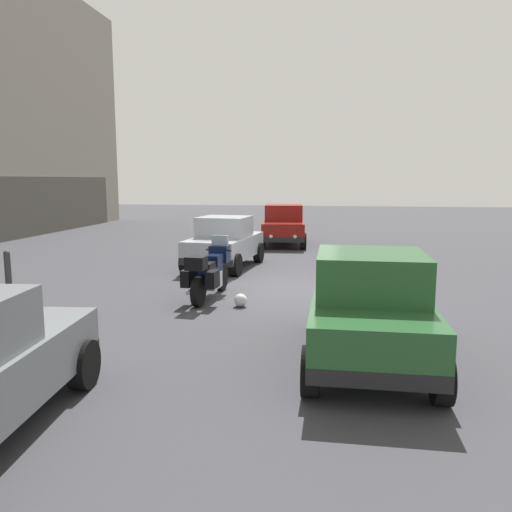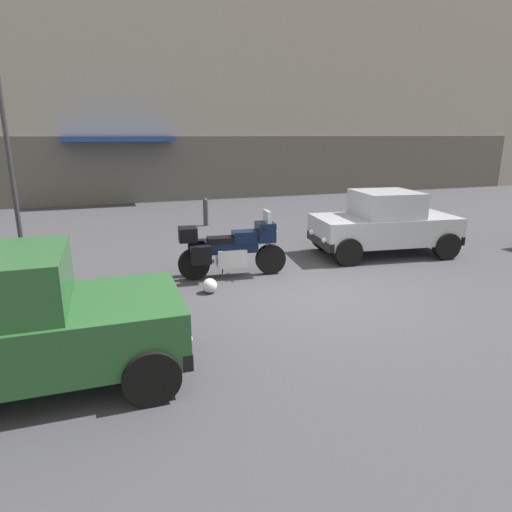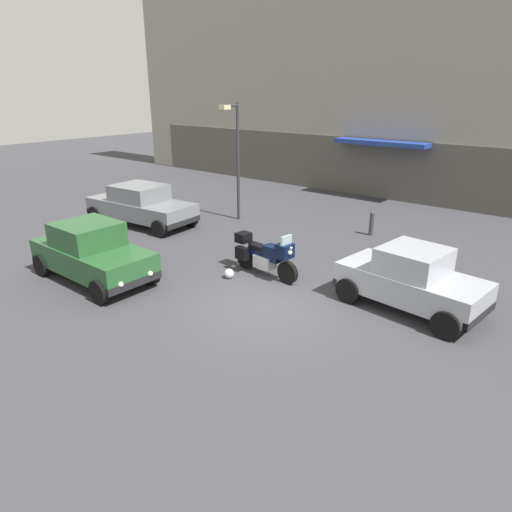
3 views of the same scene
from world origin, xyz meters
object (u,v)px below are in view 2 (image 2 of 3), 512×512
object	(u,v)px
helmet	(210,286)
car_wagon_end	(7,325)
streetlamp_curbside	(5,138)
car_compact_side	(384,224)
bollard_curbside	(206,211)
motorcycle	(231,248)

from	to	relation	value
helmet	car_wagon_end	bearing A→B (deg)	-139.60
streetlamp_curbside	car_compact_side	bearing A→B (deg)	-21.63
helmet	bollard_curbside	xyz separation A→B (m)	(1.33, 6.27, 0.34)
helmet	bollard_curbside	distance (m)	6.42
bollard_curbside	car_wagon_end	bearing A→B (deg)	-115.80
helmet	car_compact_side	distance (m)	4.91
motorcycle	streetlamp_curbside	world-z (taller)	streetlamp_curbside
helmet	car_wagon_end	size ratio (longest dim) A/B	0.07
car_wagon_end	motorcycle	bearing A→B (deg)	43.27
motorcycle	car_wagon_end	world-z (taller)	car_wagon_end
motorcycle	car_compact_side	distance (m)	4.08
bollard_curbside	streetlamp_curbside	bearing A→B (deg)	-163.54
car_compact_side	bollard_curbside	world-z (taller)	car_compact_side
car_compact_side	streetlamp_curbside	distance (m)	9.43
car_wagon_end	streetlamp_curbside	distance (m)	7.52
bollard_curbside	motorcycle	bearing A→B (deg)	-97.21
motorcycle	helmet	bearing A→B (deg)	-123.11
car_compact_side	bollard_curbside	bearing A→B (deg)	-49.25
streetlamp_curbside	bollard_curbside	xyz separation A→B (m)	(5.21, 1.54, -2.32)
motorcycle	bollard_curbside	world-z (taller)	motorcycle
helmet	car_wagon_end	distance (m)	3.84
helmet	car_compact_side	size ratio (longest dim) A/B	0.08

